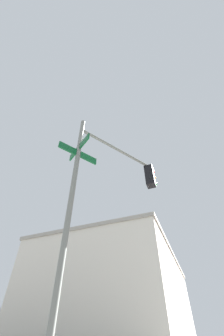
{
  "coord_description": "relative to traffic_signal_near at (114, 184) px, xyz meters",
  "views": [
    {
      "loc": [
        -5.05,
        -10.44,
        1.0
      ],
      "look_at": [
        -6.14,
        -7.67,
        3.67
      ],
      "focal_mm": 22.43,
      "sensor_mm": 36.0,
      "label": 1
    }
  ],
  "objects": [
    {
      "name": "traffic_signal_near",
      "position": [
        0.0,
        0.0,
        0.0
      ],
      "size": [
        2.02,
        2.94,
        6.3
      ],
      "color": "slate",
      "rests_on": "ground_plane"
    },
    {
      "name": "building_stucco",
      "position": [
        -9.25,
        26.21,
        1.29
      ],
      "size": [
        16.07,
        24.25,
        11.5
      ],
      "color": "silver",
      "rests_on": "ground_plane"
    }
  ]
}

